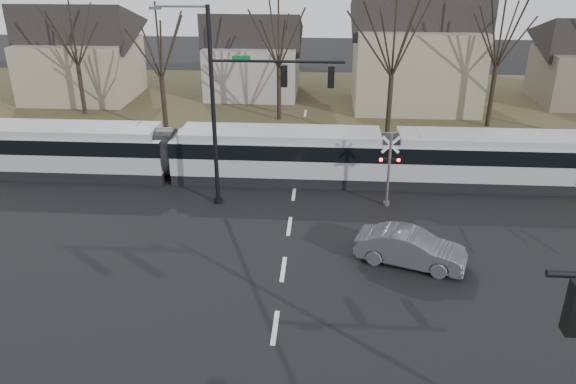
{
  "coord_description": "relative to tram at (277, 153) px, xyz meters",
  "views": [
    {
      "loc": [
        1.59,
        -14.57,
        12.84
      ],
      "look_at": [
        0.0,
        9.0,
        2.3
      ],
      "focal_mm": 35.0,
      "sensor_mm": 36.0,
      "label": 1
    }
  ],
  "objects": [
    {
      "name": "ground",
      "position": [
        1.1,
        -16.0,
        -1.64
      ],
      "size": [
        140.0,
        140.0,
        0.0
      ],
      "primitive_type": "plane",
      "color": "black"
    },
    {
      "name": "grass_verge",
      "position": [
        1.1,
        16.0,
        -1.64
      ],
      "size": [
        140.0,
        28.0,
        0.01
      ],
      "primitive_type": "cube",
      "color": "#38331E",
      "rests_on": "ground"
    },
    {
      "name": "lane_dashes",
      "position": [
        1.1,
        -0.0,
        -1.64
      ],
      "size": [
        0.18,
        30.0,
        0.01
      ],
      "color": "silver",
      "rests_on": "ground"
    },
    {
      "name": "rail_pair",
      "position": [
        1.1,
        -0.2,
        -1.61
      ],
      "size": [
        90.0,
        1.52,
        0.06
      ],
      "color": "#59595E",
      "rests_on": "ground"
    },
    {
      "name": "tram",
      "position": [
        0.0,
        0.0,
        0.0
      ],
      "size": [
        39.78,
        2.95,
        3.02
      ],
      "color": "gray",
      "rests_on": "ground"
    },
    {
      "name": "sedan",
      "position": [
        6.56,
        -9.16,
        -0.87
      ],
      "size": [
        4.44,
        5.67,
        1.55
      ],
      "primitive_type": "imported",
      "rotation": [
        0.0,
        0.0,
        1.25
      ],
      "color": "#48484F",
      "rests_on": "ground"
    },
    {
      "name": "signal_pole_far",
      "position": [
        -1.3,
        -3.5,
        4.06
      ],
      "size": [
        9.28,
        0.44,
        10.2
      ],
      "color": "black",
      "rests_on": "ground"
    },
    {
      "name": "rail_crossing_signal",
      "position": [
        6.1,
        -3.21,
        0.24
      ],
      "size": [
        1.08,
        0.36,
        4.0
      ],
      "color": "#59595B",
      "rests_on": "ground"
    },
    {
      "name": "tree_row",
      "position": [
        3.1,
        10.0,
        3.36
      ],
      "size": [
        59.2,
        7.2,
        10.0
      ],
      "color": "black",
      "rests_on": "ground"
    },
    {
      "name": "house_a",
      "position": [
        -18.9,
        18.0,
        2.82
      ],
      "size": [
        9.72,
        8.64,
        8.6
      ],
      "color": "gray",
      "rests_on": "ground"
    },
    {
      "name": "house_b",
      "position": [
        -3.9,
        20.0,
        2.33
      ],
      "size": [
        8.64,
        7.56,
        7.65
      ],
      "color": "gray",
      "rests_on": "ground"
    },
    {
      "name": "house_c",
      "position": [
        10.1,
        17.0,
        3.59
      ],
      "size": [
        10.8,
        8.64,
        10.1
      ],
      "color": "gray",
      "rests_on": "ground"
    }
  ]
}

